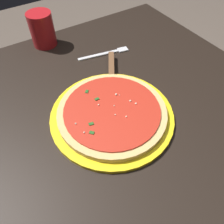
{
  "coord_description": "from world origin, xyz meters",
  "views": [
    {
      "loc": [
        0.22,
        0.36,
        1.22
      ],
      "look_at": [
        0.01,
        0.03,
        0.76
      ],
      "focal_mm": 35.95,
      "sensor_mm": 36.0,
      "label": 1
    }
  ],
  "objects_px": {
    "serving_plate": "(112,115)",
    "pizza_server": "(111,74)",
    "cup_tall_drink": "(42,29)",
    "fork": "(107,53)",
    "pizza": "(112,112)"
  },
  "relations": [
    {
      "from": "cup_tall_drink",
      "to": "fork",
      "type": "distance_m",
      "value": 0.24
    },
    {
      "from": "serving_plate",
      "to": "fork",
      "type": "xyz_separation_m",
      "value": [
        -0.14,
        -0.25,
        -0.0
      ]
    },
    {
      "from": "serving_plate",
      "to": "pizza_server",
      "type": "bearing_deg",
      "value": -121.84
    },
    {
      "from": "pizza",
      "to": "pizza_server",
      "type": "bearing_deg",
      "value": -121.85
    },
    {
      "from": "serving_plate",
      "to": "pizza",
      "type": "distance_m",
      "value": 0.02
    },
    {
      "from": "serving_plate",
      "to": "pizza",
      "type": "bearing_deg",
      "value": -35.44
    },
    {
      "from": "pizza",
      "to": "cup_tall_drink",
      "type": "relative_size",
      "value": 2.46
    },
    {
      "from": "serving_plate",
      "to": "cup_tall_drink",
      "type": "height_order",
      "value": "cup_tall_drink"
    },
    {
      "from": "serving_plate",
      "to": "fork",
      "type": "distance_m",
      "value": 0.29
    },
    {
      "from": "serving_plate",
      "to": "fork",
      "type": "relative_size",
      "value": 1.8
    },
    {
      "from": "serving_plate",
      "to": "pizza",
      "type": "relative_size",
      "value": 1.14
    },
    {
      "from": "serving_plate",
      "to": "pizza_server",
      "type": "height_order",
      "value": "pizza_server"
    },
    {
      "from": "serving_plate",
      "to": "pizza_server",
      "type": "xyz_separation_m",
      "value": [
        -0.09,
        -0.14,
        0.01
      ]
    },
    {
      "from": "pizza_server",
      "to": "fork",
      "type": "relative_size",
      "value": 1.13
    },
    {
      "from": "pizza",
      "to": "fork",
      "type": "relative_size",
      "value": 1.57
    }
  ]
}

